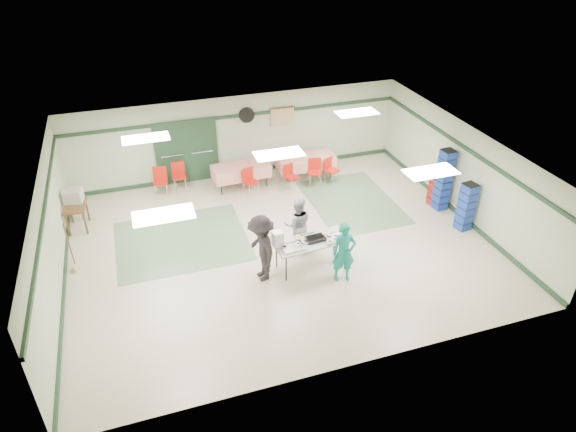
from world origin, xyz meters
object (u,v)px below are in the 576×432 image
object	(u,v)px
volunteer_teal	(344,253)
chair_loose_b	(160,178)
dining_table_a	(306,161)
dining_table_b	(241,171)
broom	(69,246)
volunteer_dark	(261,248)
serving_table	(312,242)
volunteer_grey	(298,225)
chair_b	(290,174)
chair_a	(315,169)
office_printer	(73,195)
crate_stack_red	(438,186)
crate_stack_blue_a	(444,180)
chair_d	(249,179)
chair_c	(330,168)
chair_loose_a	(179,173)
printer_table	(75,208)
crate_stack_blue_b	(466,207)

from	to	relation	value
volunteer_teal	chair_loose_b	world-z (taller)	volunteer_teal
dining_table_a	dining_table_b	world-z (taller)	same
volunteer_teal	dining_table_a	xyz separation A→B (m)	(1.00, 5.42, -0.22)
broom	volunteer_dark	bearing A→B (deg)	-22.28
serving_table	volunteer_teal	bearing A→B (deg)	-58.59
volunteer_grey	chair_b	size ratio (longest dim) A/B	1.90
volunteer_dark	dining_table_a	size ratio (longest dim) A/B	0.91
serving_table	chair_a	world-z (taller)	chair_a
dining_table_b	chair_a	bearing A→B (deg)	-17.43
office_printer	chair_a	bearing A→B (deg)	11.69
crate_stack_red	volunteer_teal	bearing A→B (deg)	-149.52
dining_table_b	volunteer_dark	bearing A→B (deg)	-101.47
crate_stack_blue_a	volunteer_teal	bearing A→B (deg)	-151.86
volunteer_dark	chair_d	xyz separation A→B (m)	(0.78, 4.19, -0.34)
chair_c	chair_loose_a	world-z (taller)	chair_loose_a
chair_a	broom	bearing A→B (deg)	-146.50
chair_a	printer_table	xyz separation A→B (m)	(-7.27, -0.41, 0.10)
crate_stack_blue_b	volunteer_grey	bearing A→B (deg)	173.95
dining_table_b	crate_stack_blue_b	world-z (taller)	crate_stack_blue_b
chair_a	crate_stack_blue_b	xyz separation A→B (m)	(3.03, -3.83, 0.17)
chair_c	crate_stack_blue_b	size ratio (longest dim) A/B	0.59
dining_table_b	printer_table	xyz separation A→B (m)	(-4.97, -0.97, 0.07)
volunteer_teal	crate_stack_blue_b	bearing A→B (deg)	25.05
serving_table	crate_stack_red	distance (m)	4.98
volunteer_grey	crate_stack_blue_b	distance (m)	4.80
chair_d	chair_loose_b	world-z (taller)	chair_loose_b
crate_stack_red	crate_stack_blue_b	bearing A→B (deg)	-90.00
serving_table	chair_d	bearing A→B (deg)	92.38
chair_b	crate_stack_blue_a	xyz separation A→B (m)	(3.87, -2.63, 0.46)
chair_a	crate_stack_red	xyz separation A→B (m)	(3.03, -2.42, 0.10)
volunteer_dark	chair_a	bearing A→B (deg)	140.55
volunteer_teal	crate_stack_blue_a	distance (m)	4.69
chair_c	chair_loose_b	distance (m)	5.43
serving_table	printer_table	xyz separation A→B (m)	(-5.62, 3.71, -0.08)
volunteer_dark	dining_table_a	world-z (taller)	volunteer_dark
broom	chair_b	bearing A→B (deg)	20.12
serving_table	crate_stack_blue_b	bearing A→B (deg)	-1.55
crate_stack_red	office_printer	bearing A→B (deg)	167.73
volunteer_teal	volunteer_grey	world-z (taller)	volunteer_teal
volunteer_grey	broom	bearing A→B (deg)	2.95
crate_stack_blue_b	chair_a	bearing A→B (deg)	128.35
volunteer_grey	chair_loose_b	distance (m)	5.19
crate_stack_blue_b	volunteer_dark	bearing A→B (deg)	-176.46
volunteer_grey	office_printer	size ratio (longest dim) A/B	3.25
dining_table_a	chair_loose_b	xyz separation A→B (m)	(-4.72, 0.29, -0.00)
dining_table_b	crate_stack_blue_a	world-z (taller)	crate_stack_blue_a
chair_a	volunteer_teal	bearing A→B (deg)	-87.41
crate_stack_blue_a	crate_stack_red	xyz separation A→B (m)	(0.00, 0.22, -0.31)
volunteer_teal	chair_c	world-z (taller)	volunteer_teal
serving_table	volunteer_grey	xyz separation A→B (m)	(-0.09, 0.79, 0.06)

